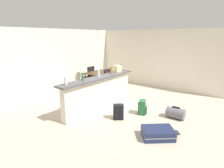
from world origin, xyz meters
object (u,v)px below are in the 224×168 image
(grocery_bag, at_px, (117,69))
(dining_table, at_px, (99,74))
(bottle_white, at_px, (66,81))
(backpack_black, at_px, (118,112))
(backpack_green, at_px, (142,107))
(dining_chair_near_partition, at_px, (109,79))
(dining_chair_far_side, at_px, (90,76))
(bottle_blue, at_px, (121,68))
(bottle_clear, at_px, (99,73))
(bottle_amber, at_px, (111,70))
(suitcase_flat_navy, at_px, (158,133))
(pendant_lamp, at_px, (98,44))
(duffel_bag_grey, at_px, (175,113))
(bottle_green, at_px, (83,77))

(grocery_bag, height_order, dining_table, grocery_bag)
(bottle_white, distance_m, backpack_black, 1.64)
(backpack_black, relative_size, backpack_green, 1.00)
(dining_chair_near_partition, xyz_separation_m, dining_chair_far_side, (0.03, 1.16, 0.00))
(dining_chair_far_side, bearing_deg, bottle_blue, -100.15)
(bottle_clear, bearing_deg, dining_table, 42.20)
(bottle_white, distance_m, bottle_amber, 1.88)
(bottle_white, distance_m, dining_chair_far_side, 3.53)
(grocery_bag, height_order, backpack_black, grocery_bag)
(suitcase_flat_navy, bearing_deg, pendant_lamp, 60.25)
(backpack_black, height_order, duffel_bag_grey, backpack_black)
(grocery_bag, height_order, dining_chair_far_side, grocery_bag)
(backpack_green, distance_m, duffel_bag_grey, 0.92)
(backpack_black, height_order, backpack_green, same)
(grocery_bag, xyz_separation_m, suitcase_flat_navy, (-1.46, -2.23, -1.02))
(dining_table, height_order, dining_chair_far_side, dining_chair_far_side)
(suitcase_flat_navy, height_order, backpack_green, backpack_green)
(bottle_blue, distance_m, grocery_bag, 0.27)
(bottle_amber, relative_size, dining_table, 0.20)
(bottle_white, relative_size, suitcase_flat_navy, 0.26)
(dining_chair_near_partition, distance_m, backpack_green, 2.46)
(grocery_bag, height_order, duffel_bag_grey, grocery_bag)
(dining_chair_near_partition, distance_m, pendant_lamp, 1.55)
(grocery_bag, xyz_separation_m, dining_chair_far_side, (0.62, 2.01, -0.61))
(bottle_amber, distance_m, grocery_bag, 0.34)
(bottle_white, relative_size, duffel_bag_grey, 0.44)
(backpack_green, bearing_deg, suitcase_flat_navy, -135.29)
(dining_chair_near_partition, xyz_separation_m, pendant_lamp, (0.09, 0.67, 1.40))
(bottle_blue, xyz_separation_m, dining_chair_far_side, (0.35, 1.97, -0.62))
(dining_table, distance_m, pendant_lamp, 1.27)
(bottle_clear, height_order, suitcase_flat_navy, bottle_clear)
(bottle_green, distance_m, bottle_amber, 1.27)
(bottle_clear, xyz_separation_m, pendant_lamp, (1.71, 1.58, 0.76))
(bottle_white, bearing_deg, bottle_blue, 1.22)
(bottle_clear, distance_m, dining_chair_near_partition, 1.96)
(bottle_blue, height_order, dining_chair_near_partition, bottle_blue)
(bottle_green, bearing_deg, duffel_bag_grey, -57.67)
(dining_chair_far_side, bearing_deg, bottle_white, -144.39)
(dining_chair_near_partition, height_order, duffel_bag_grey, dining_chair_near_partition)
(bottle_amber, xyz_separation_m, bottle_blue, (0.60, 0.03, -0.00))
(suitcase_flat_navy, bearing_deg, dining_chair_near_partition, 56.39)
(grocery_bag, bearing_deg, duffel_bag_grey, -95.75)
(pendant_lamp, distance_m, duffel_bag_grey, 4.20)
(bottle_blue, bearing_deg, grocery_bag, -172.92)
(suitcase_flat_navy, relative_size, backpack_black, 2.01)
(bottle_clear, height_order, bottle_blue, bottle_clear)
(bottle_amber, height_order, dining_table, bottle_amber)
(bottle_clear, distance_m, grocery_bag, 1.03)
(bottle_clear, xyz_separation_m, bottle_blue, (1.29, 0.09, -0.02))
(bottle_white, xyz_separation_m, backpack_green, (1.68, -1.30, -0.93))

